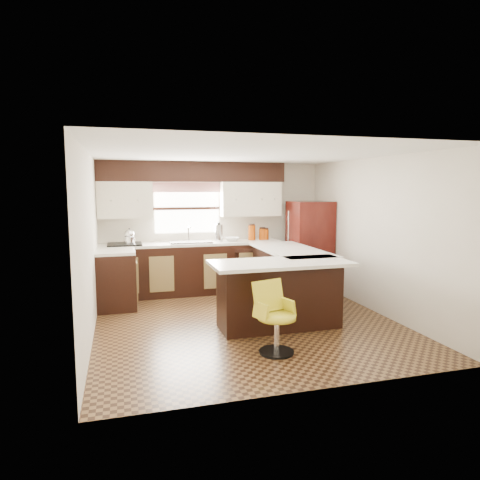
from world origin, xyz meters
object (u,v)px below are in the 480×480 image
object	(u,v)px
bar_chair	(277,318)
refrigerator	(310,246)
peninsula_long	(288,279)
peninsula_return	(279,296)

from	to	relation	value
bar_chair	refrigerator	bearing A→B (deg)	41.65
refrigerator	peninsula_long	bearing A→B (deg)	-130.73
bar_chair	peninsula_long	bearing A→B (deg)	47.36
peninsula_long	peninsula_return	bearing A→B (deg)	-118.30
peninsula_long	refrigerator	xyz separation A→B (m)	(0.82, 0.95, 0.39)
peninsula_long	peninsula_return	xyz separation A→B (m)	(-0.53, -0.97, 0.00)
peninsula_return	bar_chair	size ratio (longest dim) A/B	1.96
peninsula_return	refrigerator	distance (m)	2.38
peninsula_return	refrigerator	xyz separation A→B (m)	(1.34, 1.93, 0.39)
peninsula_return	bar_chair	world-z (taller)	peninsula_return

